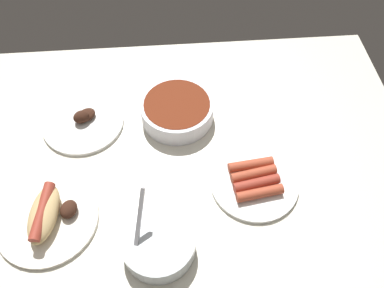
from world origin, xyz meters
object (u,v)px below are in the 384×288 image
Objects in this scene: bowl_coleslaw at (159,243)px; plate_hotdog_assembled at (47,216)px; bowl_chili at (177,110)px; plate_grilled_meat at (84,121)px; plate_sausages at (255,181)px.

bowl_coleslaw is 0.69× the size of plate_hotdog_assembled.
bowl_chili is at bearing -99.43° from bowl_coleslaw.
plate_grilled_meat is 27.54cm from plate_hotdog_assembled.
plate_sausages is at bearing -148.13° from bowl_coleslaw.
bowl_chili is (-5.89, -35.48, 0.11)cm from bowl_coleslaw.
plate_sausages is (-41.26, 21.40, 0.30)cm from plate_grilled_meat.
bowl_coleslaw reaches higher than plate_grilled_meat.
plate_sausages is at bearing 152.59° from plate_grilled_meat.
plate_hotdog_assembled is at bearing -19.47° from bowl_coleslaw.
plate_sausages is 46.99cm from plate_hotdog_assembled.
bowl_coleslaw is at bearing 117.69° from plate_grilled_meat.
plate_hotdog_assembled is at bearing 6.83° from plate_sausages.
bowl_coleslaw is at bearing 160.53° from plate_hotdog_assembled.
bowl_chili is (-24.51, -0.00, 2.22)cm from plate_grilled_meat.
bowl_coleslaw is 25.49cm from plate_hotdog_assembled.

